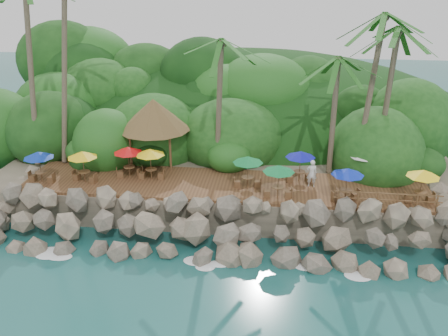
# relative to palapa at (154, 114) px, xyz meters

# --- Properties ---
(ground) EXTENTS (140.00, 140.00, 0.00)m
(ground) POSITION_rel_palapa_xyz_m (5.34, -9.39, -5.79)
(ground) COLOR #19514F
(ground) RESTS_ON ground
(land_base) EXTENTS (32.00, 25.20, 2.10)m
(land_base) POSITION_rel_palapa_xyz_m (5.34, 6.61, -4.74)
(land_base) COLOR gray
(land_base) RESTS_ON ground
(jungle_hill) EXTENTS (44.80, 28.00, 15.40)m
(jungle_hill) POSITION_rel_palapa_xyz_m (5.34, 14.11, -5.79)
(jungle_hill) COLOR #143811
(jungle_hill) RESTS_ON ground
(seawall) EXTENTS (29.00, 4.00, 2.30)m
(seawall) POSITION_rel_palapa_xyz_m (5.34, -7.39, -4.64)
(seawall) COLOR gray
(seawall) RESTS_ON ground
(terrace) EXTENTS (26.00, 5.00, 0.20)m
(terrace) POSITION_rel_palapa_xyz_m (5.34, -3.39, -3.59)
(terrace) COLOR brown
(terrace) RESTS_ON land_base
(jungle_foliage) EXTENTS (44.00, 16.00, 12.00)m
(jungle_foliage) POSITION_rel_palapa_xyz_m (5.34, 5.61, -5.79)
(jungle_foliage) COLOR #143811
(jungle_foliage) RESTS_ON ground
(foam_line) EXTENTS (25.20, 0.80, 0.06)m
(foam_line) POSITION_rel_palapa_xyz_m (5.34, -9.09, -5.76)
(foam_line) COLOR white
(foam_line) RESTS_ON ground
(palms) EXTENTS (29.67, 6.57, 13.83)m
(palms) POSITION_rel_palapa_xyz_m (5.41, -0.56, 6.69)
(palms) COLOR brown
(palms) RESTS_ON ground
(palapa) EXTENTS (5.06, 5.06, 4.60)m
(palapa) POSITION_rel_palapa_xyz_m (0.00, 0.00, 0.00)
(palapa) COLOR brown
(palapa) RESTS_ON ground
(dining_clusters) EXTENTS (25.53, 5.13, 2.09)m
(dining_clusters) POSITION_rel_palapa_xyz_m (5.93, -3.73, -1.75)
(dining_clusters) COLOR brown
(dining_clusters) RESTS_ON terrace
(railing) EXTENTS (6.10, 0.10, 1.00)m
(railing) POSITION_rel_palapa_xyz_m (15.08, -5.74, -2.88)
(railing) COLOR brown
(railing) RESTS_ON terrace
(waiter) EXTENTS (0.68, 0.47, 1.81)m
(waiter) POSITION_rel_palapa_xyz_m (10.89, -3.16, -2.59)
(waiter) COLOR white
(waiter) RESTS_ON terrace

